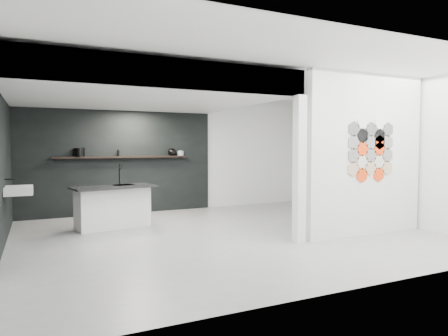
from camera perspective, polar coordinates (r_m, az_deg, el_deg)
floor at (r=7.08m, az=0.30°, el=-9.52°), size 7.00×6.00×0.01m
partition_panel at (r=7.37m, az=19.63°, el=1.82°), size 2.45×0.15×2.80m
bay_clad_back at (r=9.36m, az=-14.86°, el=0.77°), size 4.40×0.04×2.35m
bay_clad_left at (r=7.27m, az=-29.07°, el=-0.19°), size 0.04×4.00×2.35m
bulkhead at (r=7.49m, az=-12.27°, el=10.77°), size 4.40×4.00×0.40m
corner_column at (r=6.47m, az=10.72°, el=-0.21°), size 0.16×0.16×2.35m
fascia_beam at (r=5.66m, az=-7.82°, el=13.32°), size 4.40×0.16×0.40m
wall_basin at (r=7.08m, az=-27.25°, el=-2.86°), size 0.40×0.60×0.12m
display_shelf at (r=9.28m, az=-14.14°, el=1.53°), size 3.00×0.15×0.04m
kitchen_island at (r=7.86m, az=-15.54°, el=-5.27°), size 1.61×0.95×1.22m
stockpot at (r=9.14m, az=-19.98°, el=2.12°), size 0.27×0.27×0.18m
kettle at (r=9.56m, az=-7.43°, el=2.28°), size 0.23×0.23×0.17m
glass_bowl at (r=9.62m, az=-6.23°, el=2.11°), size 0.19×0.19×0.11m
glass_vase at (r=9.62m, az=-6.23°, el=2.14°), size 0.10×0.10×0.12m
bottle_dark at (r=9.25m, az=-14.88°, el=2.08°), size 0.06×0.06×0.14m
utensil_cup at (r=9.14m, az=-19.89°, el=1.82°), size 0.08×0.08×0.09m
hex_tile_cluster at (r=7.34m, az=20.30°, el=2.62°), size 1.04×0.02×1.16m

